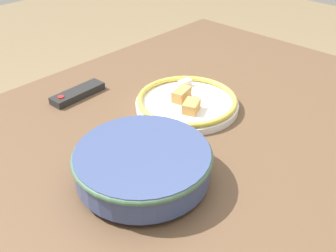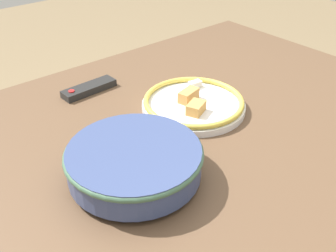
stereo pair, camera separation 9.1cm
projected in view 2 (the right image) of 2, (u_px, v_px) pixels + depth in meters
The scene contains 4 objects.
dining_table at pixel (187, 162), 0.98m from camera, with size 1.42×1.05×0.78m.
noodle_bowl at pixel (134, 161), 0.79m from camera, with size 0.28×0.28×0.07m.
food_plate at pixel (193, 104), 1.04m from camera, with size 0.27×0.27×0.05m.
tv_remote at pixel (89, 88), 1.12m from camera, with size 0.16×0.05×0.02m.
Camera 2 is at (-0.53, -0.56, 1.31)m, focal length 42.00 mm.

